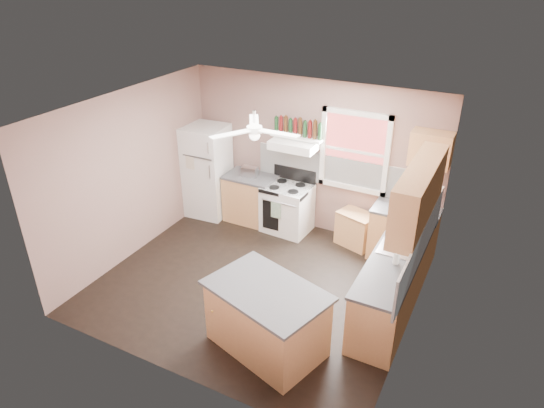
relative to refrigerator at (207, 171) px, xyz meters
The scene contains 32 objects.
floor 2.64m from the refrigerator, 39.57° to the right, with size 4.50×4.50×0.00m, color black.
ceiling 3.09m from the refrigerator, 39.57° to the right, with size 4.50×4.50×0.00m, color white.
wall_back 2.03m from the refrigerator, 12.90° to the left, with size 4.50×0.05×2.70m, color #836259.
wall_right 4.51m from the refrigerator, 20.71° to the right, with size 0.05×4.00×2.70m, color #836259.
wall_left 1.70m from the refrigerator, 102.65° to the right, with size 0.05×4.00×2.70m, color #836259.
backsplash_back 2.42m from the refrigerator, ahead, with size 2.90×0.03×0.55m, color white.
backsplash_right 4.36m from the refrigerator, 17.20° to the right, with size 0.03×2.60×0.55m, color white.
window_view 2.80m from the refrigerator, ahead, with size 1.00×0.02×1.20m, color maroon.
window_frame 2.79m from the refrigerator, ahead, with size 1.16×0.07×1.36m, color white.
refrigerator is the anchor object (origin of this frame).
base_cabinet_left 0.97m from the refrigerator, ahead, with size 0.90×0.60×0.86m, color #B87F4D.
counter_left 0.87m from the refrigerator, ahead, with size 0.92×0.62×0.04m, color #404042.
toaster 0.87m from the refrigerator, ahead, with size 0.28×0.16×0.18m, color silver.
stove 1.67m from the refrigerator, ahead, with size 0.80×0.64×0.86m, color white.
range_hood 1.86m from the refrigerator, ahead, with size 0.78×0.50×0.14m, color white.
bottle_shelf 1.91m from the refrigerator, ahead, with size 0.90×0.26×0.03m, color white.
cart 2.93m from the refrigerator, ahead, with size 0.60×0.40×0.60m, color #B87F4D.
base_cabinet_corner 3.70m from the refrigerator, ahead, with size 1.00×0.60×0.86m, color #B87F4D.
base_cabinet_right 4.10m from the refrigerator, 18.38° to the right, with size 0.60×2.20×0.86m, color #B87F4D.
counter_corner 3.67m from the refrigerator, ahead, with size 1.02×0.62×0.04m, color #404042.
counter_right 4.07m from the refrigerator, 18.43° to the right, with size 0.62×2.22×0.04m, color #404042.
sink 4.01m from the refrigerator, 15.71° to the right, with size 0.55×0.45×0.03m, color silver.
faucet 4.16m from the refrigerator, 15.12° to the right, with size 0.03×0.03×0.14m, color silver.
upper_cabinet_right 4.24m from the refrigerator, 15.19° to the right, with size 0.33×1.80×0.76m, color #B87F4D.
upper_cabinet_corner 4.01m from the refrigerator, ahead, with size 0.60×0.33×0.52m, color #B87F4D.
paper_towel 4.02m from the refrigerator, ahead, with size 0.12×0.12×0.26m, color white.
island 3.81m from the refrigerator, 45.12° to the right, with size 1.36×0.86×0.86m, color #B87F4D.
island_top 3.78m from the refrigerator, 45.12° to the right, with size 1.44×0.94×0.04m, color #404042.
ceiling_fan_hub 2.95m from the refrigerator, 39.57° to the right, with size 0.20×0.20×0.08m, color white.
soap_bottle 4.16m from the refrigerator, 20.34° to the right, with size 0.09×0.09×0.23m, color silver.
red_caddy 3.93m from the refrigerator, ahead, with size 0.18×0.12×0.10m, color #A60E0F.
wine_bottles 1.99m from the refrigerator, ahead, with size 0.86×0.06×0.31m.
Camera 1 is at (2.95, -5.20, 4.48)m, focal length 32.00 mm.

